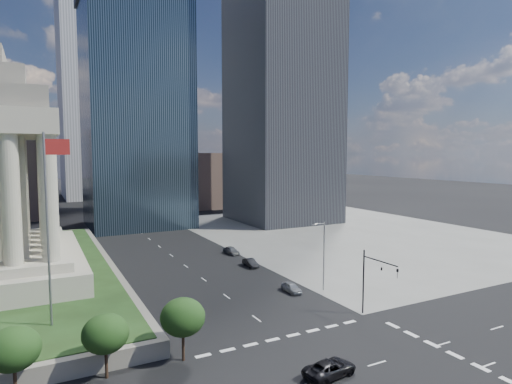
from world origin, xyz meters
TOP-DOWN VIEW (x-y plane):
  - ground at (0.00, 100.00)m, footprint 500.00×500.00m
  - sidewalk_ne at (46.00, 60.00)m, footprint 68.00×90.00m
  - flagpole at (-21.83, 24.00)m, footprint 2.52×0.24m
  - midrise_glass at (2.00, 95.00)m, footprint 26.00×26.00m
  - highrise_ne at (42.00, 85.00)m, footprint 26.00×28.00m
  - building_filler_ne at (32.00, 130.00)m, footprint 20.00×30.00m
  - building_filler_nw at (-30.00, 130.00)m, footprint 24.00×30.00m
  - traffic_signal_ne at (12.50, 13.70)m, footprint 0.30×5.74m
  - street_lamp_north at (13.33, 25.00)m, footprint 2.13×0.22m
  - pickup_truck at (-0.33, 5.19)m, footprint 5.45×3.10m
  - parked_sedan_near at (9.00, 26.48)m, footprint 1.79×4.05m
  - parked_sedan_mid at (9.90, 41.39)m, footprint 1.64×4.25m
  - parked_sedan_far at (10.82, 51.66)m, footprint 4.50×2.05m

SIDE VIEW (x-z plane):
  - ground at x=0.00m, z-range 0.00..0.00m
  - sidewalk_ne at x=46.00m, z-range 0.00..0.03m
  - parked_sedan_near at x=9.00m, z-range 0.00..1.35m
  - parked_sedan_mid at x=9.90m, z-range 0.00..1.38m
  - pickup_truck at x=-0.33m, z-range 0.00..1.43m
  - parked_sedan_far at x=10.82m, z-range 0.00..1.50m
  - traffic_signal_ne at x=12.50m, z-range 1.25..9.25m
  - street_lamp_north at x=13.33m, z-range 0.66..10.66m
  - building_filler_ne at x=32.00m, z-range 0.00..20.00m
  - flagpole at x=-21.83m, z-range 3.11..23.11m
  - building_filler_nw at x=-30.00m, z-range 0.00..28.00m
  - midrise_glass at x=2.00m, z-range 0.00..60.00m
  - highrise_ne at x=42.00m, z-range 0.00..100.00m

